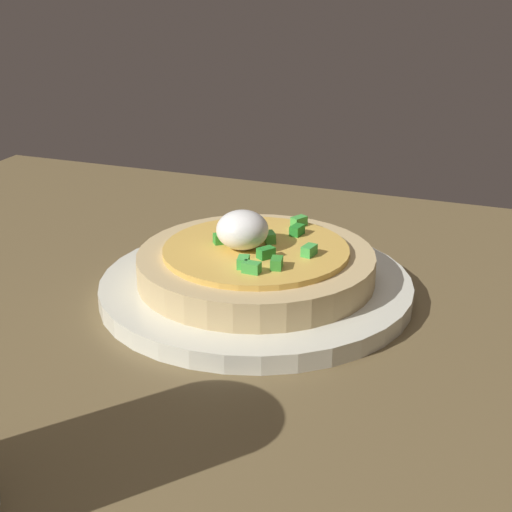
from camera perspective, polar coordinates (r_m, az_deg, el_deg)
dining_table at (r=53.69cm, az=-3.49°, el=-8.52°), size 92.80×81.17×2.20cm
plate at (r=61.62cm, az=-0.00°, el=-2.35°), size 24.75×24.75×1.44cm
pizza at (r=60.75cm, az=-0.04°, el=-0.48°), size 18.71×18.71×5.74cm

